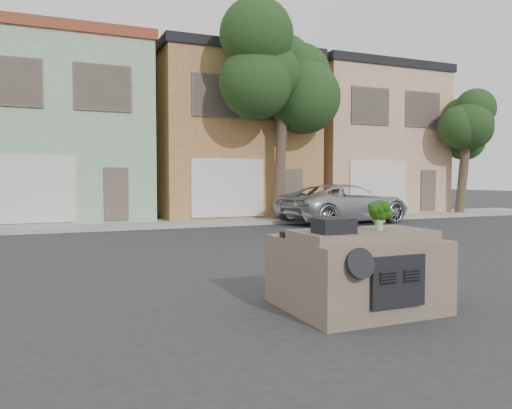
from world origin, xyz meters
TOP-DOWN VIEW (x-y plane):
  - ground_plane at (0.00, 0.00)m, footprint 120.00×120.00m
  - sidewalk at (0.00, 10.50)m, footprint 40.00×3.00m
  - townhouse_mint at (-3.50, 14.50)m, footprint 7.20×8.20m
  - townhouse_tan at (4.00, 14.50)m, footprint 7.20×8.20m
  - townhouse_beige at (11.50, 14.50)m, footprint 7.20×8.20m
  - silver_pickup at (7.32, 8.49)m, footprint 6.12×3.60m
  - tree_near at (5.00, 9.80)m, footprint 4.40×4.00m
  - tree_far at (15.00, 9.80)m, footprint 3.20×3.00m
  - car_dashboard at (0.00, -3.00)m, footprint 2.00×1.80m
  - instrument_hump at (-0.58, -3.35)m, footprint 0.48×0.38m
  - wiper_arm at (0.28, -2.62)m, footprint 0.69×0.15m
  - broccoli at (0.21, -3.25)m, footprint 0.39×0.39m

SIDE VIEW (x-z plane):
  - ground_plane at x=0.00m, z-range 0.00..0.00m
  - silver_pickup at x=7.32m, z-range -0.80..0.80m
  - sidewalk at x=0.00m, z-range 0.00..0.15m
  - car_dashboard at x=0.00m, z-range 0.00..1.12m
  - wiper_arm at x=0.28m, z-range 1.12..1.14m
  - instrument_hump at x=-0.58m, z-range 1.12..1.32m
  - broccoli at x=0.21m, z-range 1.12..1.55m
  - tree_far at x=15.00m, z-range 0.00..6.00m
  - townhouse_mint at x=-3.50m, z-range 0.00..7.55m
  - townhouse_tan at x=4.00m, z-range 0.00..7.55m
  - townhouse_beige at x=11.50m, z-range 0.00..7.55m
  - tree_near at x=5.00m, z-range 0.00..8.50m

